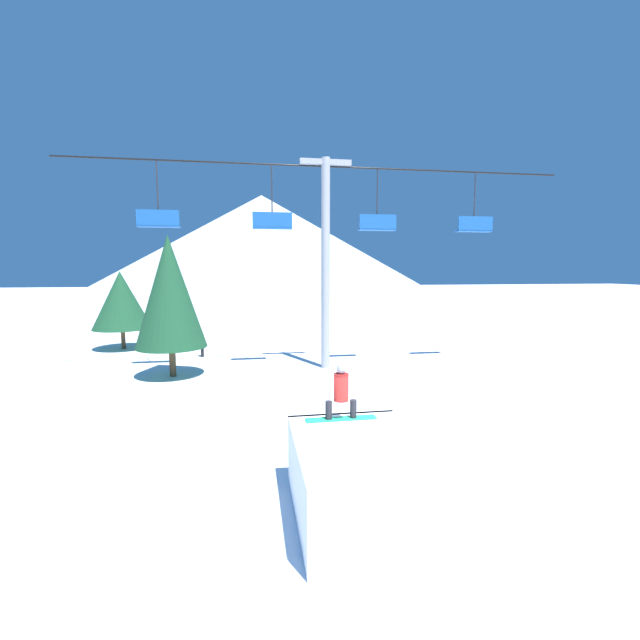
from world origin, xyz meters
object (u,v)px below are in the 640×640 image
snowboarder (341,393)px  distant_skier (202,345)px  snow_ramp (359,479)px  pine_tree_near (170,292)px

snowboarder → distant_skier: snowboarder is taller
snow_ramp → distant_skier: bearing=106.2°
pine_tree_near → distant_skier: 5.26m
snow_ramp → snowboarder: snowboarder is taller
snow_ramp → pine_tree_near: pine_tree_near is taller
distant_skier → snowboarder: bearing=-72.9°
pine_tree_near → distant_skier: pine_tree_near is taller
snowboarder → pine_tree_near: size_ratio=0.25×
distant_skier → pine_tree_near: bearing=-101.6°
snow_ramp → snowboarder: size_ratio=2.10×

